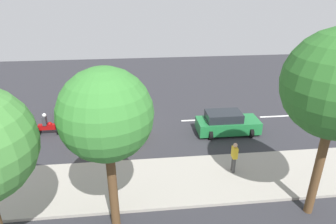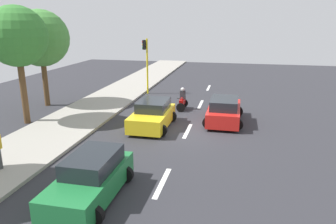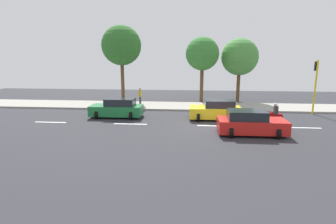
# 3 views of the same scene
# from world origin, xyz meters

# --- Properties ---
(ground_plane) EXTENTS (40.00, 60.00, 0.10)m
(ground_plane) POSITION_xyz_m (0.00, 0.00, -0.05)
(ground_plane) COLOR #2D2D33
(sidewalk) EXTENTS (4.00, 60.00, 0.15)m
(sidewalk) POSITION_xyz_m (7.00, 0.00, 0.07)
(sidewalk) COLOR #9E998E
(sidewalk) RESTS_ON ground
(lane_stripe_far_north) EXTENTS (0.20, 2.40, 0.01)m
(lane_stripe_far_north) POSITION_xyz_m (0.00, -12.00, 0.01)
(lane_stripe_far_north) COLOR white
(lane_stripe_far_north) RESTS_ON ground
(lane_stripe_north) EXTENTS (0.20, 2.40, 0.01)m
(lane_stripe_north) POSITION_xyz_m (0.00, -6.00, 0.01)
(lane_stripe_north) COLOR white
(lane_stripe_north) RESTS_ON ground
(lane_stripe_mid) EXTENTS (0.20, 2.40, 0.01)m
(lane_stripe_mid) POSITION_xyz_m (0.00, 0.00, 0.01)
(lane_stripe_mid) COLOR white
(lane_stripe_mid) RESTS_ON ground
(lane_stripe_south) EXTENTS (0.20, 2.40, 0.01)m
(lane_stripe_south) POSITION_xyz_m (0.00, 6.00, 0.01)
(lane_stripe_south) COLOR white
(lane_stripe_south) RESTS_ON ground
(car_yellow_cab) EXTENTS (2.32, 3.92, 1.52)m
(car_yellow_cab) POSITION_xyz_m (2.08, -0.28, 0.71)
(car_yellow_cab) COLOR yellow
(car_yellow_cab) RESTS_ON ground
(car_green) EXTENTS (2.14, 4.10, 1.52)m
(car_green) POSITION_xyz_m (2.14, 7.52, 0.71)
(car_green) COLOR #1E7238
(car_green) RESTS_ON ground
(car_red) EXTENTS (2.27, 4.15, 1.52)m
(car_red) POSITION_xyz_m (-1.86, -2.06, 0.71)
(car_red) COLOR red
(car_red) RESTS_ON ground
(motorcycle) EXTENTS (0.60, 1.30, 1.53)m
(motorcycle) POSITION_xyz_m (1.06, -4.32, 0.64)
(motorcycle) COLOR black
(motorcycle) RESTS_ON ground
(traffic_light_corner) EXTENTS (0.49, 0.24, 4.50)m
(traffic_light_corner) POSITION_xyz_m (4.85, -8.61, 2.93)
(traffic_light_corner) COLOR yellow
(traffic_light_corner) RESTS_ON ground
(street_tree_south) EXTENTS (3.39, 3.39, 6.74)m
(street_tree_south) POSITION_xyz_m (9.58, 0.60, 5.01)
(street_tree_south) COLOR brown
(street_tree_south) RESTS_ON ground
(street_tree_north) EXTENTS (3.84, 3.84, 6.65)m
(street_tree_north) POSITION_xyz_m (10.73, -3.34, 4.70)
(street_tree_north) COLOR brown
(street_tree_north) RESTS_ON ground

